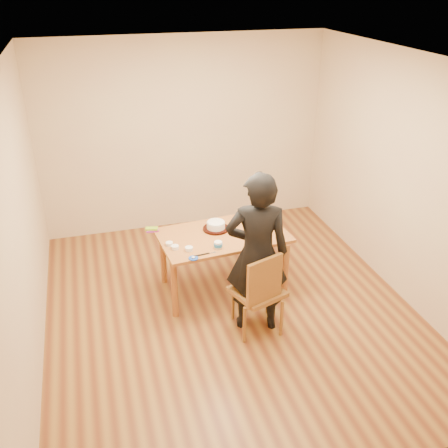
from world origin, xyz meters
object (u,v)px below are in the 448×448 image
object	(u,v)px
dining_chair	(257,292)
cake	(216,225)
dining_table	(223,235)
cake_plate	(216,229)
person	(257,254)

from	to	relation	value
dining_chair	cake	size ratio (longest dim) A/B	2.23
dining_table	cake_plate	world-z (taller)	cake_plate
dining_table	dining_chair	size ratio (longest dim) A/B	3.05
dining_chair	dining_table	bearing A→B (deg)	81.63
dining_chair	cake	world-z (taller)	cake
dining_chair	cake_plate	world-z (taller)	cake_plate
person	cake	bearing A→B (deg)	-61.73
cake_plate	person	world-z (taller)	person
dining_table	cake_plate	distance (m)	0.14
cake	person	size ratio (longest dim) A/B	0.12
cake	person	distance (m)	0.88
dining_chair	cake	distance (m)	0.99
cake_plate	dining_chair	bearing A→B (deg)	-77.75
dining_chair	person	world-z (taller)	person
dining_table	person	xyz separation A→B (m)	(0.15, -0.73, 0.15)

